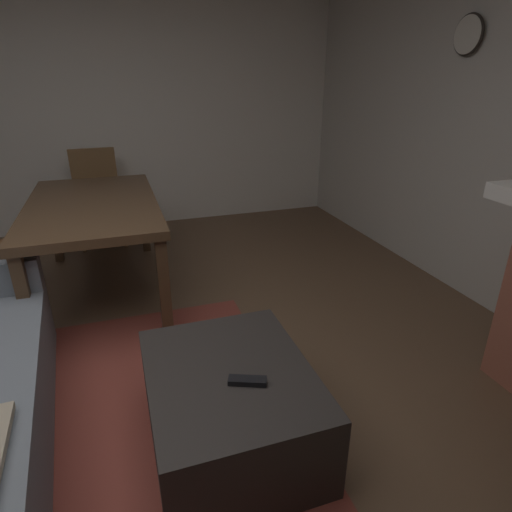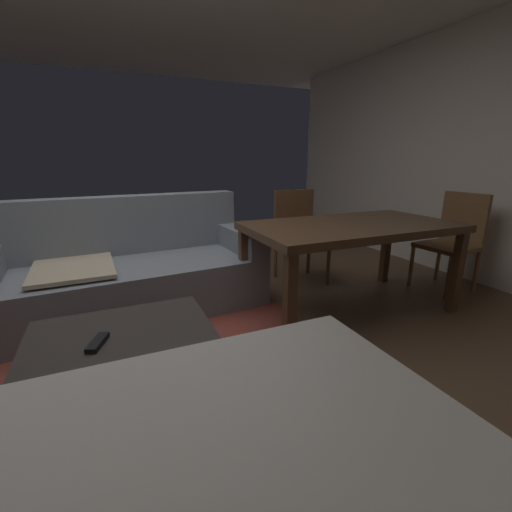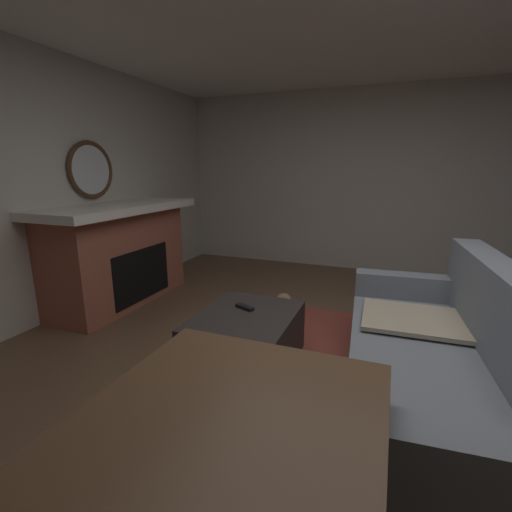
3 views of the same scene
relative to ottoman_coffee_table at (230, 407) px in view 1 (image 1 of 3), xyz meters
name	(u,v)px [view 1 (image 1 of 3)]	position (x,y,z in m)	size (l,w,h in m)	color
floor	(60,456)	(0.17, 0.76, -0.21)	(8.02, 8.02, 0.00)	brown
wall_right_window_side	(66,109)	(3.51, 0.76, 1.07)	(0.12, 6.31, 2.56)	white
area_rug	(91,477)	(0.00, 0.62, -0.20)	(2.60, 2.00, 0.01)	brown
ottoman_coffee_table	(230,407)	(0.00, 0.00, 0.00)	(0.87, 0.70, 0.41)	#2D2826
tv_remote	(247,381)	(-0.11, -0.05, 0.22)	(0.05, 0.16, 0.02)	black
dining_table	(93,211)	(1.80, 0.55, 0.46)	(1.68, 0.92, 0.74)	#513823
dining_chair_east	(97,191)	(3.03, 0.56, 0.32)	(0.46, 0.46, 0.93)	brown
wall_clock	(468,35)	(1.23, -2.10, 1.65)	(0.28, 0.03, 0.28)	silver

